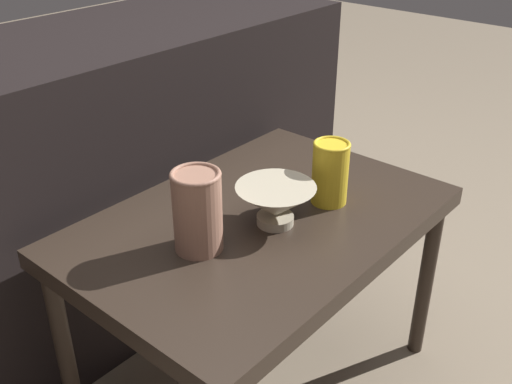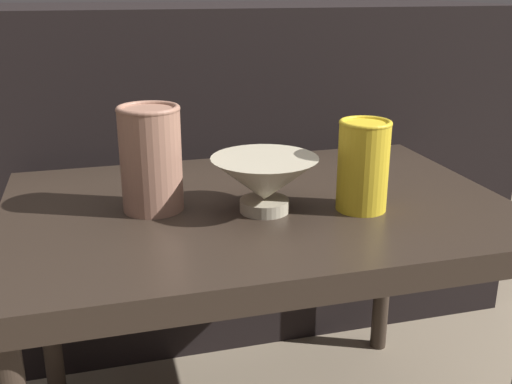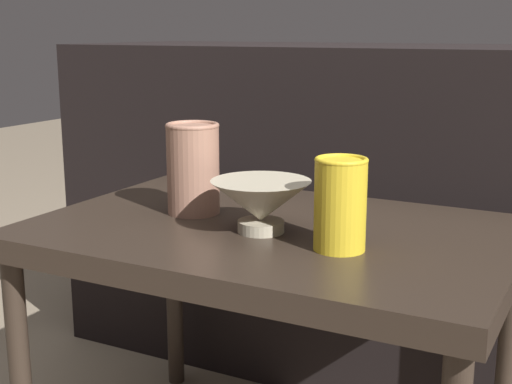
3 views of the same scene
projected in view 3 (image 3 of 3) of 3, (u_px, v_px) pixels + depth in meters
The scene contains 5 objects.
table at pixel (272, 254), 1.18m from camera, with size 0.78×0.53×0.47m.
couch_backdrop at pixel (376, 208), 1.67m from camera, with size 1.45×0.50×0.75m.
bowl at pixel (259, 202), 1.13m from camera, with size 0.16×0.16×0.08m.
vase_textured_left at pixel (193, 167), 1.24m from camera, with size 0.09×0.09×0.16m.
vase_colorful_right at pixel (340, 203), 1.03m from camera, with size 0.08×0.08×0.14m.
Camera 3 is at (0.50, -1.01, 0.79)m, focal length 50.00 mm.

